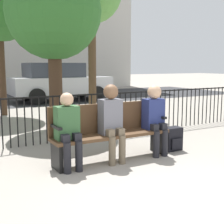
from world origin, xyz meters
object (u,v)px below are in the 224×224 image
object	(u,v)px
park_bench	(110,129)
parked_car_0	(59,81)
seated_person_1	(112,118)
seated_person_0	(68,127)
seated_person_2	(155,115)
backpack	(172,139)
tree_1	(54,13)

from	to	relation	value
park_bench	parked_car_0	size ratio (longest dim) A/B	0.47
seated_person_1	park_bench	bearing A→B (deg)	75.75
seated_person_0	seated_person_1	bearing A→B (deg)	0.46
park_bench	seated_person_0	distance (m)	0.79
park_bench	parked_car_0	xyz separation A→B (m)	(2.16, 8.40, 0.34)
seated_person_2	parked_car_0	size ratio (longest dim) A/B	0.29
seated_person_2	backpack	bearing A→B (deg)	6.26
seated_person_0	seated_person_2	distance (m)	1.59
backpack	parked_car_0	bearing A→B (deg)	83.93
seated_person_2	backpack	size ratio (longest dim) A/B	2.85
seated_person_0	parked_car_0	size ratio (longest dim) A/B	0.27
parked_car_0	park_bench	bearing A→B (deg)	-104.45
tree_1	seated_person_0	bearing A→B (deg)	-106.14
park_bench	backpack	size ratio (longest dim) A/B	4.71
seated_person_1	parked_car_0	world-z (taller)	parked_car_0
seated_person_2	parked_car_0	world-z (taller)	parked_car_0
park_bench	seated_person_0	xyz separation A→B (m)	(-0.77, -0.13, 0.14)
seated_person_0	seated_person_2	size ratio (longest dim) A/B	0.95
tree_1	parked_car_0	distance (m)	6.13
seated_person_2	backpack	world-z (taller)	seated_person_2
parked_car_0	seated_person_2	bearing A→B (deg)	-98.98
backpack	tree_1	distance (m)	4.12
tree_1	park_bench	bearing A→B (deg)	-92.41
tree_1	parked_car_0	size ratio (longest dim) A/B	0.93
seated_person_0	backpack	xyz separation A→B (m)	(2.03, 0.05, -0.43)
park_bench	seated_person_2	bearing A→B (deg)	-9.08
park_bench	parked_car_0	distance (m)	8.68
seated_person_1	seated_person_2	distance (m)	0.85
park_bench	seated_person_1	world-z (taller)	seated_person_1
seated_person_1	parked_car_0	bearing A→B (deg)	75.56
seated_person_0	tree_1	size ratio (longest dim) A/B	0.29
seated_person_1	tree_1	world-z (taller)	tree_1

